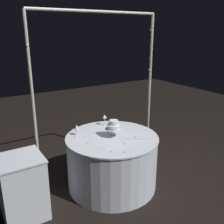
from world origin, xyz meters
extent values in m
plane|color=black|center=(0.00, 0.00, 0.00)|extent=(12.00, 12.00, 0.00)
cylinder|color=#B7B29E|center=(-0.90, 0.33, 1.15)|extent=(0.04, 0.04, 2.30)
cylinder|color=#B7B29E|center=(0.90, 0.33, 1.15)|extent=(0.04, 0.04, 2.30)
cylinder|color=#B7B29E|center=(0.00, 0.33, 2.30)|extent=(1.81, 0.04, 0.04)
sphere|color=#F9EAB2|center=(-0.91, 0.33, 0.80)|extent=(0.02, 0.02, 0.02)
sphere|color=#F9EAB2|center=(0.90, 0.34, 2.13)|extent=(0.02, 0.02, 0.02)
sphere|color=#F9EAB2|center=(-0.71, 0.34, 2.30)|extent=(0.02, 0.02, 0.02)
sphere|color=#F9EAB2|center=(-0.90, 0.34, 0.79)|extent=(0.02, 0.02, 0.02)
sphere|color=#F9EAB2|center=(0.89, 0.35, 2.09)|extent=(0.02, 0.02, 0.02)
sphere|color=#F9EAB2|center=(-0.45, 0.33, 2.30)|extent=(0.02, 0.02, 0.02)
sphere|color=#F9EAB2|center=(-0.92, 0.34, 0.34)|extent=(0.02, 0.02, 0.02)
sphere|color=#F9EAB2|center=(0.89, 0.34, 0.33)|extent=(0.02, 0.02, 0.02)
sphere|color=#F9EAB2|center=(-0.14, 0.34, 2.30)|extent=(0.02, 0.02, 0.02)
sphere|color=#F9EAB2|center=(-0.90, 0.31, 0.57)|extent=(0.02, 0.02, 0.02)
sphere|color=#F9EAB2|center=(0.89, 0.31, 0.45)|extent=(0.02, 0.02, 0.02)
sphere|color=#F9EAB2|center=(0.15, 0.32, 2.30)|extent=(0.02, 0.02, 0.02)
sphere|color=#F9EAB2|center=(-0.90, 0.34, 1.37)|extent=(0.02, 0.02, 0.02)
sphere|color=#F9EAB2|center=(0.92, 0.32, 0.16)|extent=(0.02, 0.02, 0.02)
sphere|color=#F9EAB2|center=(0.42, 0.33, 2.30)|extent=(0.02, 0.02, 0.02)
sphere|color=#F9EAB2|center=(-0.91, 0.34, 0.42)|extent=(0.02, 0.02, 0.02)
sphere|color=#F9EAB2|center=(0.90, 0.34, 1.23)|extent=(0.02, 0.02, 0.02)
sphere|color=#F9EAB2|center=(0.71, 0.33, 2.30)|extent=(0.02, 0.02, 0.02)
sphere|color=#F9EAB2|center=(-0.91, 0.32, 1.92)|extent=(0.02, 0.02, 0.02)
sphere|color=#F9EAB2|center=(0.88, 0.34, 1.50)|extent=(0.02, 0.02, 0.02)
cylinder|color=silver|center=(0.00, 0.00, 0.36)|extent=(1.21, 1.21, 0.71)
cylinder|color=silver|center=(0.00, 0.00, 0.72)|extent=(1.24, 1.24, 0.02)
cube|color=silver|center=(-1.20, 0.01, 0.37)|extent=(0.47, 0.47, 0.73)
cube|color=silver|center=(-1.20, 0.01, 0.74)|extent=(0.49, 0.49, 0.02)
cylinder|color=silver|center=(0.02, 0.00, 0.74)|extent=(0.11, 0.11, 0.01)
cylinder|color=silver|center=(0.02, 0.00, 0.79)|extent=(0.02, 0.02, 0.09)
cylinder|color=silver|center=(0.02, 0.00, 0.84)|extent=(0.22, 0.22, 0.01)
cylinder|color=white|center=(0.02, 0.00, 0.87)|extent=(0.18, 0.18, 0.06)
cylinder|color=white|center=(0.02, 0.00, 0.93)|extent=(0.12, 0.12, 0.06)
cylinder|color=silver|center=(0.20, 0.18, 0.73)|extent=(0.06, 0.06, 0.00)
cylinder|color=silver|center=(0.20, 0.18, 0.78)|extent=(0.01, 0.01, 0.10)
cone|color=silver|center=(0.20, 0.18, 0.86)|extent=(0.06, 0.06, 0.06)
cylinder|color=silver|center=(0.14, 0.43, 0.73)|extent=(0.06, 0.06, 0.00)
cylinder|color=silver|center=(0.14, 0.43, 0.79)|extent=(0.01, 0.01, 0.11)
cone|color=silver|center=(0.14, 0.43, 0.87)|extent=(0.06, 0.06, 0.05)
cylinder|color=silver|center=(-0.37, 0.30, 0.73)|extent=(0.06, 0.06, 0.00)
cylinder|color=silver|center=(-0.37, 0.30, 0.78)|extent=(0.01, 0.01, 0.08)
cone|color=silver|center=(-0.37, 0.30, 0.85)|extent=(0.07, 0.07, 0.07)
cube|color=silver|center=(0.18, -0.22, 0.74)|extent=(0.19, 0.15, 0.01)
cube|color=white|center=(0.29, -0.30, 0.74)|extent=(0.08, 0.07, 0.01)
ellipsoid|color=#EA6B84|center=(-0.37, -0.01, 0.73)|extent=(0.03, 0.04, 0.00)
ellipsoid|color=#EA6B84|center=(0.25, -0.18, 0.73)|extent=(0.05, 0.05, 0.00)
ellipsoid|color=#EA6B84|center=(-0.25, -0.38, 0.73)|extent=(0.04, 0.03, 0.00)
ellipsoid|color=#EA6B84|center=(-0.15, 0.27, 0.73)|extent=(0.03, 0.03, 0.00)
ellipsoid|color=#EA6B84|center=(-0.44, 0.23, 0.73)|extent=(0.04, 0.03, 0.00)
ellipsoid|color=#EA6B84|center=(0.01, -0.27, 0.73)|extent=(0.04, 0.04, 0.00)
ellipsoid|color=#EA6B84|center=(-0.12, -0.46, 0.73)|extent=(0.05, 0.05, 0.00)
ellipsoid|color=#EA6B84|center=(0.05, -0.17, 0.73)|extent=(0.03, 0.03, 0.00)
ellipsoid|color=#EA6B84|center=(-0.31, 0.03, 0.73)|extent=(0.03, 0.03, 0.00)
ellipsoid|color=#EA6B84|center=(-0.30, -0.24, 0.73)|extent=(0.03, 0.03, 0.00)
ellipsoid|color=#EA6B84|center=(0.29, 0.06, 0.73)|extent=(0.03, 0.03, 0.00)
camera|label=1|loc=(-1.67, -2.64, 2.08)|focal=40.90mm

